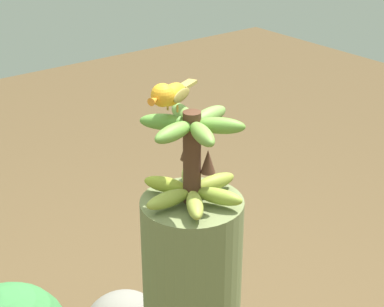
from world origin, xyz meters
TOP-DOWN VIEW (x-y plane):
  - banana_bunch at (-0.00, -0.00)m, footprint 0.27×0.25m
  - perched_bird at (0.05, -0.03)m, footprint 0.19×0.10m

SIDE VIEW (x-z plane):
  - banana_bunch at x=0.00m, z-range 0.94..1.18m
  - perched_bird at x=0.05m, z-range 1.19..1.26m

